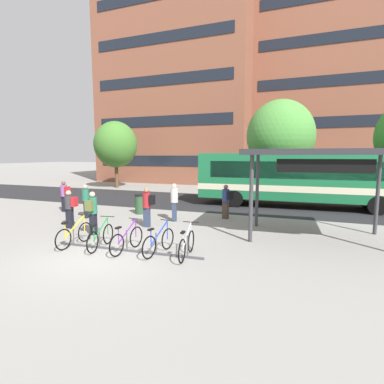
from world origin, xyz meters
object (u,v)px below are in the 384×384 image
Objects in this scene: parked_bicycle_silver_4 at (187,245)px; trash_bin at (140,204)px; commuter_navy_pack_2 at (86,199)px; commuter_black_pack_0 at (147,205)px; commuter_red_pack_1 at (65,194)px; parked_bicycle_green_1 at (101,237)px; commuter_red_pack_6 at (70,207)px; parked_bicycle_purple_2 at (127,240)px; parked_bicycle_yellow_0 at (75,235)px; commuter_black_pack_5 at (226,199)px; transit_shelter at (320,155)px; commuter_grey_pack_3 at (174,199)px; commuter_olive_pack_4 at (92,210)px; street_tree_2 at (280,136)px; parked_bicycle_blue_3 at (159,242)px; street_tree_0 at (116,145)px; city_bus at (303,178)px.

trash_bin is (-4.74, 5.33, 0.13)m from parked_bicycle_silver_4.
commuter_navy_pack_2 is at bearing -137.59° from trash_bin.
commuter_black_pack_0 reaches higher than commuter_red_pack_1.
parked_bicycle_green_1 is 1.06× the size of commuter_red_pack_6.
parked_bicycle_yellow_0 is at bearing 96.35° from parked_bicycle_purple_2.
commuter_black_pack_5 is (2.79, 2.78, -0.02)m from commuter_black_pack_0.
transit_shelter is 5.37× the size of trash_bin.
parked_bicycle_purple_2 is 1.04× the size of commuter_navy_pack_2.
commuter_grey_pack_3 reaches higher than commuter_red_pack_1.
commuter_navy_pack_2 reaches higher than parked_bicycle_yellow_0.
parked_bicycle_green_1 is 1.96m from commuter_olive_pack_4.
street_tree_2 is (6.36, 9.62, 3.97)m from trash_bin.
commuter_navy_pack_2 is at bearing 66.34° from parked_bicycle_blue_3.
parked_bicycle_yellow_0 is at bearing 139.62° from commuter_red_pack_1.
parked_bicycle_green_1 is (1.03, 0.07, 0.00)m from parked_bicycle_yellow_0.
parked_bicycle_green_1 and parked_bicycle_silver_4 have the same top height.
street_tree_0 is (-4.38, 11.14, 3.09)m from commuter_red_pack_1.
commuter_red_pack_1 is at bearing -155.76° from city_bus.
commuter_olive_pack_4 is at bearing -113.28° from street_tree_2.
commuter_olive_pack_4 is (-8.11, -2.52, -2.11)m from transit_shelter.
parked_bicycle_purple_2 is at bearing 103.62° from commuter_black_pack_0.
commuter_black_pack_0 is 1.01× the size of commuter_red_pack_1.
parked_bicycle_silver_4 is (2.99, 0.21, 0.00)m from parked_bicycle_green_1.
transit_shelter reaches higher than commuter_navy_pack_2.
trash_bin is (-4.57, -0.37, -0.45)m from commuter_black_pack_5.
parked_bicycle_yellow_0 is 1.03× the size of commuter_black_pack_5.
street_tree_2 is at bearing -2.23° from street_tree_0.
transit_shelter is at bearing -35.01° from street_tree_0.
transit_shelter is 6.51m from commuter_grey_pack_3.
commuter_black_pack_5 is (2.18, 1.28, -0.06)m from commuter_grey_pack_3.
trash_bin is at bearing -123.48° from street_tree_2.
parked_bicycle_blue_3 is at bearing -77.23° from parked_bicycle_purple_2.
commuter_red_pack_6 is (0.80, -1.92, -0.02)m from commuter_navy_pack_2.
parked_bicycle_yellow_0 is at bearing 127.30° from commuter_red_pack_6.
commuter_black_pack_0 is 0.27× the size of street_tree_0.
city_bus is 6.91m from transit_shelter.
transit_shelter is at bearing -11.50° from trash_bin.
transit_shelter is at bearing -176.57° from commuter_red_pack_6.
parked_bicycle_purple_2 is 6.17m from trash_bin.
commuter_red_pack_6 is at bearing 62.32° from commuter_olive_pack_4.
commuter_black_pack_5 is at bearing -32.07° from parked_bicycle_yellow_0.
commuter_grey_pack_3 is at bearing -45.53° from street_tree_0.
commuter_red_pack_6 is 0.23× the size of street_tree_2.
parked_bicycle_yellow_0 and parked_bicycle_silver_4 have the same top height.
trash_bin is (-2.75, 5.52, 0.13)m from parked_bicycle_purple_2.
street_tree_2 is (5.64, 15.22, 4.10)m from parked_bicycle_yellow_0.
city_bus reaches higher than commuter_red_pack_6.
street_tree_2 is at bearing -19.60° from parked_bicycle_yellow_0.
street_tree_0 is (-13.26, 15.52, 3.69)m from parked_bicycle_silver_4.
parked_bicycle_green_1 is 0.24× the size of street_tree_2.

